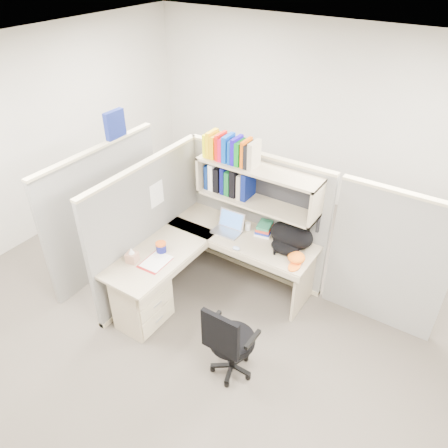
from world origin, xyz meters
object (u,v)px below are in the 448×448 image
Objects in this scene: laptop at (227,224)px; snack_canister at (161,247)px; desk at (169,283)px; task_chair at (230,351)px; backpack at (289,238)px.

laptop is 2.79× the size of snack_canister.
laptop reaches higher than desk.
snack_canister is 1.34m from task_chair.
desk is 0.93m from laptop.
backpack is 1.37m from task_chair.
desk is 14.99× the size of snack_canister.
backpack is at bearing 43.43° from desk.
laptop reaches higher than snack_canister.
desk is 1.90× the size of task_chair.
desk is 5.38× the size of laptop.
snack_canister is at bearing -155.32° from backpack.
snack_canister is (-0.40, -0.69, -0.06)m from laptop.
laptop is (0.23, 0.80, 0.41)m from desk.
desk is at bearing -147.27° from backpack.
laptop is 0.74m from backpack.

